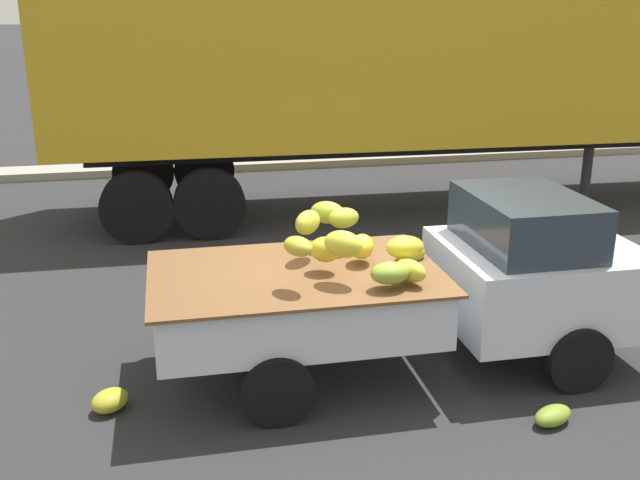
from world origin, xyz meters
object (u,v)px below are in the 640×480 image
object	(u,v)px
pickup_truck	(484,277)
fallen_banana_bunch_near_tailgate	(110,400)
semi_trailer	(415,59)
fallen_banana_bunch_by_wheel	(553,416)

from	to	relation	value
pickup_truck	fallen_banana_bunch_near_tailgate	xyz separation A→B (m)	(-3.62, -0.28, -0.79)
semi_trailer	fallen_banana_bunch_near_tailgate	world-z (taller)	semi_trailer
pickup_truck	fallen_banana_bunch_by_wheel	size ratio (longest dim) A/B	12.11
semi_trailer	fallen_banana_bunch_near_tailgate	xyz separation A→B (m)	(-4.77, -5.96, -2.44)
semi_trailer	fallen_banana_bunch_by_wheel	xyz separation A→B (m)	(-1.01, -6.97, -2.46)
semi_trailer	fallen_banana_bunch_near_tailgate	size ratio (longest dim) A/B	33.89
pickup_truck	fallen_banana_bunch_near_tailgate	bearing A→B (deg)	-175.63
fallen_banana_bunch_near_tailgate	fallen_banana_bunch_by_wheel	distance (m)	3.89
semi_trailer	fallen_banana_bunch_near_tailgate	distance (m)	8.01
fallen_banana_bunch_by_wheel	fallen_banana_bunch_near_tailgate	bearing A→B (deg)	164.92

